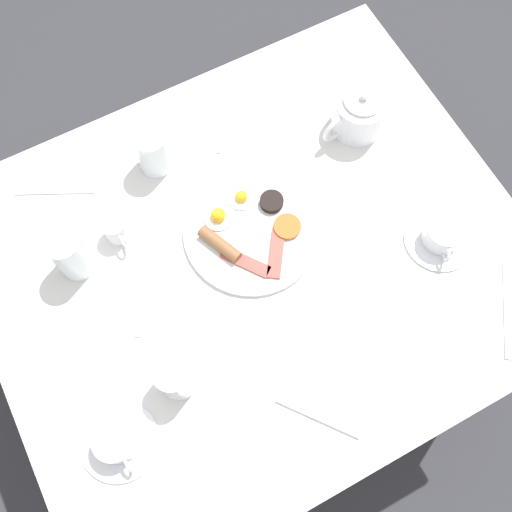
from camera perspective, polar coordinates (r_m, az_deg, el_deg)
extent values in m
plane|color=#333338|center=(1.95, 0.00, -7.62)|extent=(8.00, 8.00, 0.00)
cube|color=silver|center=(1.28, 0.00, -0.55)|extent=(0.96, 1.13, 0.03)
cylinder|color=brown|center=(1.79, -21.49, -0.29)|extent=(0.04, 0.04, 0.69)
cylinder|color=brown|center=(1.90, 7.92, 13.42)|extent=(0.04, 0.04, 0.69)
cylinder|color=brown|center=(1.72, 22.69, -8.95)|extent=(0.04, 0.04, 0.69)
cylinder|color=white|center=(1.28, -0.43, 2.40)|extent=(0.29, 0.29, 0.01)
cylinder|color=white|center=(1.31, -1.40, 5.49)|extent=(0.06, 0.06, 0.00)
sphere|color=yellow|center=(1.30, -1.41, 5.68)|extent=(0.03, 0.03, 0.03)
cylinder|color=white|center=(1.29, -3.59, 3.69)|extent=(0.06, 0.06, 0.00)
sphere|color=yellow|center=(1.28, -3.62, 3.90)|extent=(0.03, 0.03, 0.03)
cylinder|color=brown|center=(1.25, -3.47, 1.15)|extent=(0.10, 0.06, 0.03)
cube|color=#B74C42|center=(1.25, -0.98, -0.63)|extent=(0.10, 0.09, 0.01)
cube|color=#B74C42|center=(1.25, 1.92, 0.19)|extent=(0.10, 0.08, 0.01)
cylinder|color=#D16023|center=(1.28, 2.99, 2.81)|extent=(0.06, 0.06, 0.01)
cylinder|color=black|center=(1.30, 1.50, 5.20)|extent=(0.05, 0.05, 0.02)
cylinder|color=white|center=(1.39, 9.80, 13.22)|extent=(0.12, 0.12, 0.09)
cylinder|color=white|center=(1.35, 10.16, 14.42)|extent=(0.09, 0.09, 0.01)
sphere|color=white|center=(1.34, 10.26, 14.74)|extent=(0.02, 0.02, 0.02)
cone|color=white|center=(1.42, 12.24, 14.81)|extent=(0.03, 0.06, 0.05)
torus|color=white|center=(1.36, 7.71, 11.96)|extent=(0.02, 0.08, 0.08)
cylinder|color=white|center=(1.21, -12.86, -16.86)|extent=(0.15, 0.15, 0.01)
cylinder|color=white|center=(1.18, -13.18, -16.76)|extent=(0.08, 0.08, 0.05)
cylinder|color=olive|center=(1.19, -13.13, -16.77)|extent=(0.07, 0.07, 0.05)
torus|color=white|center=(1.18, -12.16, -18.64)|extent=(0.04, 0.01, 0.04)
cylinder|color=white|center=(1.34, 17.05, 1.59)|extent=(0.15, 0.15, 0.01)
cylinder|color=white|center=(1.31, 17.41, 2.09)|extent=(0.08, 0.08, 0.05)
cylinder|color=olive|center=(1.31, 17.36, 2.01)|extent=(0.07, 0.07, 0.04)
torus|color=white|center=(1.29, 17.66, 0.29)|extent=(0.04, 0.02, 0.04)
cylinder|color=white|center=(1.15, -7.68, -11.32)|extent=(0.08, 0.08, 0.11)
cylinder|color=white|center=(1.26, -17.30, 0.24)|extent=(0.08, 0.08, 0.13)
cylinder|color=white|center=(1.33, -9.81, 9.87)|extent=(0.08, 0.08, 0.12)
cylinder|color=white|center=(1.29, -13.18, 2.59)|extent=(0.05, 0.05, 0.06)
torus|color=white|center=(1.28, -12.66, 1.49)|extent=(0.04, 0.01, 0.04)
cube|color=white|center=(1.20, 6.89, -12.48)|extent=(0.22, 0.21, 0.01)
cube|color=silver|center=(1.40, -18.58, 5.87)|extent=(0.09, 0.17, 0.00)
cube|color=silver|center=(1.33, 22.81, -4.73)|extent=(0.18, 0.13, 0.00)
cube|color=silver|center=(1.26, -11.19, -3.96)|extent=(0.16, 0.08, 0.00)
cube|color=silver|center=(1.42, -2.72, 12.92)|extent=(0.15, 0.13, 0.00)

